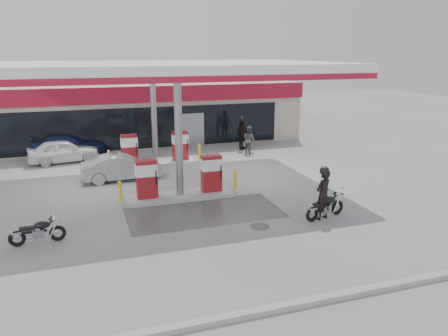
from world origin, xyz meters
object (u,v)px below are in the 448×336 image
object	(u,v)px
parked_motorcycle	(38,232)
sedan_white	(63,151)
biker_main	(323,195)
biker_walking	(242,134)
pump_island_far	(155,152)
pump_island_near	(180,182)
parked_car_right	(242,129)
hatchback_silver	(122,167)
parked_car_left	(70,145)
attendant	(249,140)
main_motorcycle	(326,207)

from	to	relation	value
parked_motorcycle	sedan_white	size ratio (longest dim) A/B	0.46
biker_main	biker_walking	xyz separation A→B (m)	(1.42, 12.24, 0.03)
pump_island_far	biker_walking	xyz separation A→B (m)	(5.93, 2.20, 0.28)
biker_main	pump_island_near	bearing A→B (deg)	-63.96
pump_island_far	parked_car_right	xyz separation A→B (m)	(7.42, 6.00, -0.14)
parked_motorcycle	sedan_white	bearing A→B (deg)	84.30
biker_main	hatchback_silver	xyz separation A→B (m)	(-6.57, 7.64, -0.33)
parked_car_left	parked_car_right	xyz separation A→B (m)	(11.92, 2.00, -0.06)
parked_motorcycle	parked_car_right	xyz separation A→B (m)	(12.85, 14.99, 0.17)
pump_island_near	hatchback_silver	bearing A→B (deg)	119.82
attendant	biker_walking	bearing A→B (deg)	-13.20
sedan_white	biker_walking	distance (m)	10.76
attendant	parked_car_left	distance (m)	10.88
main_motorcycle	hatchback_silver	size ratio (longest dim) A/B	0.49
parked_car_left	hatchback_silver	bearing A→B (deg)	-143.76
biker_main	parked_car_left	size ratio (longest dim) A/B	0.44
hatchback_silver	parked_car_right	bearing A→B (deg)	-50.29
pump_island_far	biker_main	distance (m)	11.01
main_motorcycle	hatchback_silver	bearing A→B (deg)	116.56
sedan_white	hatchback_silver	size ratio (longest dim) A/B	1.00
pump_island_far	main_motorcycle	distance (m)	11.04
pump_island_near	parked_motorcycle	size ratio (longest dim) A/B	2.90
main_motorcycle	biker_main	bearing A→B (deg)	-178.91
hatchback_silver	parked_car_right	world-z (taller)	hatchback_silver
parked_motorcycle	parked_car_right	world-z (taller)	parked_car_right
main_motorcycle	parked_car_left	world-z (taller)	parked_car_left
pump_island_far	biker_main	bearing A→B (deg)	-65.82
sedan_white	attendant	distance (m)	10.85
biker_walking	hatchback_silver	bearing A→B (deg)	168.32
parked_motorcycle	parked_car_left	distance (m)	13.03
attendant	biker_main	bearing A→B (deg)	157.99
biker_main	hatchback_silver	bearing A→B (deg)	-71.39
biker_main	sedan_white	distance (m)	15.40
pump_island_near	sedan_white	xyz separation A→B (m)	(-4.83, 8.20, -0.06)
parked_car_left	parked_car_right	distance (m)	12.09
main_motorcycle	sedan_white	world-z (taller)	sedan_white
main_motorcycle	hatchback_silver	distance (m)	10.16
biker_walking	attendant	bearing A→B (deg)	-130.28
pump_island_near	biker_main	size ratio (longest dim) A/B	2.68
biker_walking	biker_main	bearing A→B (deg)	-138.23
attendant	biker_walking	distance (m)	1.21
parked_car_right	biker_walking	xyz separation A→B (m)	(-1.50, -3.80, 0.41)
parked_car_right	main_motorcycle	bearing A→B (deg)	162.81
pump_island_far	attendant	bearing A→B (deg)	9.54
pump_island_far	parked_car_left	world-z (taller)	pump_island_far
biker_walking	parked_car_right	bearing A→B (deg)	26.90
pump_island_near	pump_island_far	bearing A→B (deg)	90.00
biker_main	biker_walking	world-z (taller)	biker_walking
pump_island_near	biker_main	distance (m)	6.06
attendant	parked_car_left	xyz separation A→B (m)	(-10.45, 3.00, -0.22)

